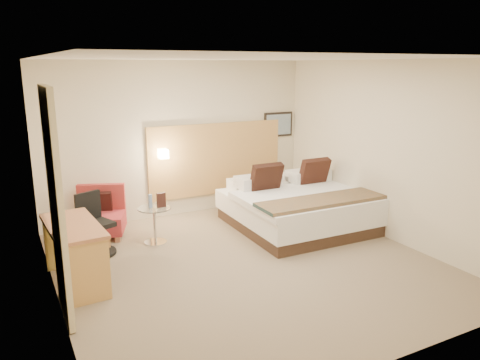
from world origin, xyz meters
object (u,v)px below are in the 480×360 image
lounge_chair (100,216)px  side_table (155,223)px  bed (299,206)px  desk (76,237)px  desk_chair (95,230)px

lounge_chair → side_table: size_ratio=1.66×
lounge_chair → side_table: lounge_chair is taller
bed → side_table: (-2.36, 0.37, -0.04)m
bed → lounge_chair: 3.21m
lounge_chair → desk: 1.71m
side_table → bed: bearing=-8.9°
lounge_chair → desk_chair: desk_chair is taller
bed → desk: 3.65m
side_table → desk: size_ratio=0.44×
bed → side_table: size_ratio=4.02×
side_table → desk: (-1.25, -0.87, 0.30)m
side_table → desk: desk is taller
lounge_chair → side_table: (0.66, -0.71, -0.00)m
bed → lounge_chair: bed is taller
bed → desk_chair: 3.25m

